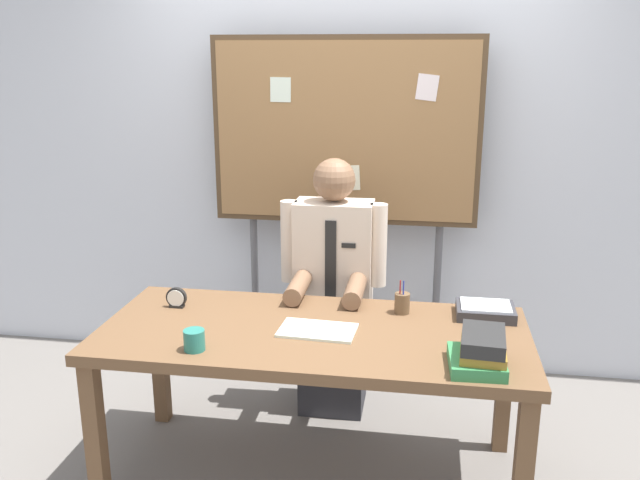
% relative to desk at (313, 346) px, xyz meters
% --- Properties ---
extents(ground_plane, '(12.00, 12.00, 0.00)m').
position_rel_desk_xyz_m(ground_plane, '(0.00, 0.00, -0.65)').
color(ground_plane, slate).
extents(back_wall, '(6.40, 0.08, 2.70)m').
position_rel_desk_xyz_m(back_wall, '(0.00, 1.26, 0.70)').
color(back_wall, silver).
rests_on(back_wall, ground_plane).
extents(desk, '(1.86, 0.82, 0.72)m').
position_rel_desk_xyz_m(desk, '(0.00, 0.00, 0.00)').
color(desk, brown).
rests_on(desk, ground_plane).
extents(person, '(0.55, 0.56, 1.37)m').
position_rel_desk_xyz_m(person, '(0.00, 0.63, -0.01)').
color(person, '#2D2D33').
rests_on(person, ground_plane).
extents(bulletin_board, '(1.50, 0.09, 1.98)m').
position_rel_desk_xyz_m(bulletin_board, '(0.00, 1.05, 0.79)').
color(bulletin_board, '#4C3823').
rests_on(bulletin_board, ground_plane).
extents(book_stack, '(0.22, 0.27, 0.14)m').
position_rel_desk_xyz_m(book_stack, '(0.69, -0.26, 0.14)').
color(book_stack, '#337F47').
rests_on(book_stack, desk).
extents(open_notebook, '(0.34, 0.22, 0.01)m').
position_rel_desk_xyz_m(open_notebook, '(0.02, -0.02, 0.08)').
color(open_notebook, silver).
rests_on(open_notebook, desk).
extents(desk_clock, '(0.10, 0.04, 0.10)m').
position_rel_desk_xyz_m(desk_clock, '(-0.68, 0.16, 0.12)').
color(desk_clock, black).
rests_on(desk_clock, desk).
extents(coffee_mug, '(0.09, 0.09, 0.09)m').
position_rel_desk_xyz_m(coffee_mug, '(-0.44, -0.28, 0.12)').
color(coffee_mug, '#267266').
rests_on(coffee_mug, desk).
extents(pen_holder, '(0.07, 0.07, 0.16)m').
position_rel_desk_xyz_m(pen_holder, '(0.37, 0.25, 0.13)').
color(pen_holder, brown).
rests_on(pen_holder, desk).
extents(paper_tray, '(0.26, 0.20, 0.06)m').
position_rel_desk_xyz_m(paper_tray, '(0.75, 0.27, 0.11)').
color(paper_tray, '#333338').
rests_on(paper_tray, desk).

